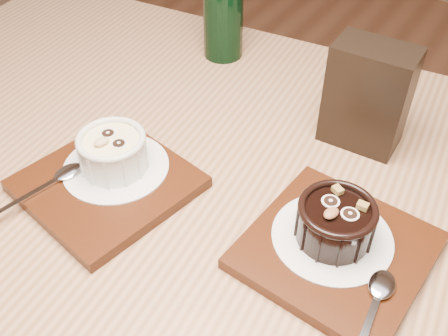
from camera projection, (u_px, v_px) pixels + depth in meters
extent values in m
cube|color=#8E5F3E|center=(214.00, 207.00, 0.64)|extent=(1.27, 0.91, 0.04)
cylinder|color=#8E5F3E|center=(87.00, 145.00, 1.31)|extent=(0.06, 0.06, 0.71)
cube|color=#421C0B|center=(107.00, 184.00, 0.63)|extent=(0.21, 0.21, 0.01)
cylinder|color=white|center=(116.00, 167.00, 0.64)|extent=(0.13, 0.13, 0.00)
cylinder|color=silver|center=(113.00, 154.00, 0.63)|extent=(0.08, 0.08, 0.04)
cylinder|color=#FDE69A|center=(111.00, 141.00, 0.62)|extent=(0.07, 0.07, 0.00)
torus|color=silver|center=(111.00, 139.00, 0.61)|extent=(0.08, 0.08, 0.01)
cylinder|color=black|center=(108.00, 133.00, 0.62)|extent=(0.02, 0.02, 0.00)
cylinder|color=black|center=(119.00, 143.00, 0.61)|extent=(0.02, 0.02, 0.00)
ellipsoid|color=tan|center=(101.00, 142.00, 0.61)|extent=(0.02, 0.02, 0.01)
cube|color=#421C0B|center=(336.00, 251.00, 0.56)|extent=(0.19, 0.19, 0.01)
cylinder|color=white|center=(332.00, 237.00, 0.56)|extent=(0.13, 0.13, 0.00)
cylinder|color=black|center=(335.00, 224.00, 0.55)|extent=(0.08, 0.08, 0.04)
cylinder|color=black|center=(338.00, 211.00, 0.53)|extent=(0.07, 0.07, 0.00)
torus|color=black|center=(338.00, 209.00, 0.53)|extent=(0.08, 0.08, 0.01)
cylinder|color=black|center=(331.00, 201.00, 0.54)|extent=(0.02, 0.02, 0.00)
cylinder|color=black|center=(350.00, 214.00, 0.53)|extent=(0.02, 0.02, 0.00)
ellipsoid|color=brown|center=(331.00, 213.00, 0.52)|extent=(0.02, 0.02, 0.01)
cube|color=brown|center=(338.00, 190.00, 0.55)|extent=(0.01, 0.01, 0.01)
cube|color=brown|center=(363.00, 206.00, 0.53)|extent=(0.01, 0.01, 0.01)
cube|color=black|center=(368.00, 96.00, 0.66)|extent=(0.10, 0.06, 0.14)
cylinder|color=black|center=(223.00, 6.00, 0.81)|extent=(0.06, 0.06, 0.17)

